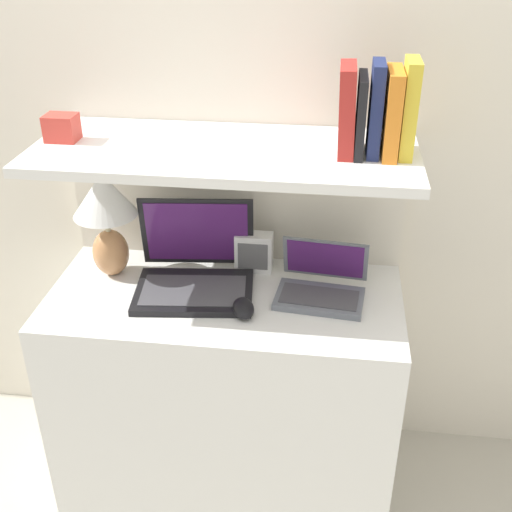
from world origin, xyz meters
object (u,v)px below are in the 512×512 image
(laptop_small, at_px, (321,286))
(book_black, at_px, (361,115))
(book_yellow, at_px, (409,109))
(shelf_gadget, at_px, (62,128))
(book_orange, at_px, (392,113))
(book_red, at_px, (347,110))
(router_box, at_px, (254,252))
(book_navy, at_px, (376,109))
(table_lamp, at_px, (106,211))
(computer_mouse, at_px, (243,308))
(laptop_large, at_px, (195,271))

(laptop_small, bearing_deg, book_black, 17.60)
(book_yellow, xyz_separation_m, shelf_gadget, (-0.95, 0.00, -0.09))
(book_yellow, distance_m, shelf_gadget, 0.95)
(laptop_small, xyz_separation_m, book_orange, (0.16, 0.02, 0.53))
(book_yellow, bearing_deg, book_red, 180.00)
(router_box, distance_m, book_navy, 0.62)
(table_lamp, height_order, book_orange, book_orange)
(table_lamp, xyz_separation_m, laptop_small, (0.67, -0.05, -0.18))
(book_orange, bearing_deg, computer_mouse, -158.10)
(book_black, bearing_deg, router_box, 160.44)
(router_box, height_order, book_orange, book_orange)
(book_black, height_order, book_red, book_red)
(laptop_small, relative_size, router_box, 2.16)
(computer_mouse, height_order, book_orange, book_orange)
(computer_mouse, height_order, book_yellow, book_yellow)
(computer_mouse, bearing_deg, laptop_small, 30.10)
(book_navy, bearing_deg, laptop_small, -167.92)
(book_navy, distance_m, shelf_gadget, 0.87)
(laptop_small, height_order, book_red, book_red)
(laptop_small, bearing_deg, book_red, 31.20)
(laptop_small, distance_m, computer_mouse, 0.25)
(table_lamp, bearing_deg, book_red, -2.17)
(book_yellow, relative_size, book_navy, 1.04)
(laptop_large, distance_m, book_orange, 0.74)
(computer_mouse, relative_size, book_red, 0.49)
(table_lamp, xyz_separation_m, book_orange, (0.82, -0.03, 0.34))
(computer_mouse, xyz_separation_m, shelf_gadget, (-0.53, 0.15, 0.47))
(laptop_large, bearing_deg, book_red, 2.42)
(router_box, xyz_separation_m, book_orange, (0.38, -0.11, 0.50))
(laptop_large, xyz_separation_m, book_black, (0.46, 0.02, 0.50))
(table_lamp, distance_m, book_red, 0.79)
(book_red, height_order, shelf_gadget, book_red)
(laptop_large, distance_m, router_box, 0.21)
(book_orange, relative_size, shelf_gadget, 2.56)
(router_box, bearing_deg, book_yellow, -14.17)
(laptop_small, bearing_deg, router_box, 149.49)
(book_orange, height_order, book_red, book_red)
(laptop_small, bearing_deg, computer_mouse, -149.90)
(laptop_small, xyz_separation_m, computer_mouse, (-0.22, -0.13, -0.02))
(laptop_large, distance_m, laptop_small, 0.39)
(book_navy, relative_size, book_red, 1.04)
(router_box, height_order, shelf_gadget, shelf_gadget)
(computer_mouse, relative_size, book_navy, 0.47)
(computer_mouse, xyz_separation_m, book_orange, (0.37, 0.15, 0.54))
(laptop_small, distance_m, shelf_gadget, 0.88)
(laptop_large, xyz_separation_m, book_navy, (0.50, 0.02, 0.52))
(router_box, xyz_separation_m, shelf_gadget, (-0.53, -0.11, 0.42))
(router_box, bearing_deg, book_orange, -15.64)
(book_navy, bearing_deg, laptop_large, -177.93)
(laptop_large, bearing_deg, shelf_gadget, 177.18)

